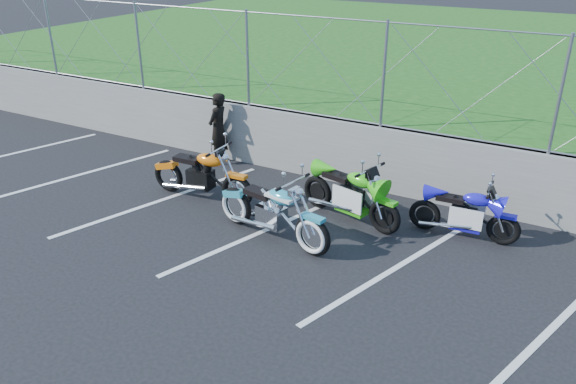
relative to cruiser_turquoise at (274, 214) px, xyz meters
The scene contains 10 objects.
ground 0.90m from the cruiser_turquoise, 108.46° to the right, with size 90.00×90.00×0.00m, color black.
retaining_wall 2.79m from the cruiser_turquoise, 94.96° to the left, with size 30.00×0.22×1.30m, color slate.
grass_field 12.78m from the cruiser_turquoise, 91.08° to the left, with size 30.00×20.00×1.30m, color #1B4D14.
chain_link_fence 3.33m from the cruiser_turquoise, 94.96° to the left, with size 28.00×0.03×2.00m.
parking_lines 1.10m from the cruiser_turquoise, 16.17° to the left, with size 18.29×4.31×0.01m.
cruiser_turquoise is the anchor object (origin of this frame).
naked_orange 2.09m from the cruiser_turquoise, 160.85° to the left, with size 2.24×0.76×1.12m.
sportbike_green 1.52m from the cruiser_turquoise, 55.60° to the left, with size 2.08×0.77×1.10m.
sportbike_blue 3.21m from the cruiser_turquoise, 30.40° to the left, with size 1.84×0.66×0.95m.
person_standing 3.71m from the cruiser_turquoise, 139.64° to the left, with size 0.58×0.38×1.59m, color black.
Camera 1 is at (4.47, -6.39, 4.69)m, focal length 35.00 mm.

